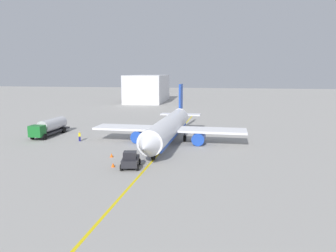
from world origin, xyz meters
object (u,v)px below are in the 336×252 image
at_px(fuel_tanker, 50,127).
at_px(safety_cone_nose, 113,165).
at_px(airplane, 169,128).
at_px(safety_cone_wingtip, 112,155).
at_px(refueling_worker, 80,136).
at_px(pushback_tug, 130,160).

xyz_separation_m(fuel_tanker, safety_cone_nose, (17.71, 19.01, -1.45)).
distance_m(airplane, safety_cone_wingtip, 12.79).
xyz_separation_m(airplane, safety_cone_nose, (15.44, -4.45, -2.32)).
xyz_separation_m(airplane, fuel_tanker, (-2.27, -23.46, -0.86)).
xyz_separation_m(refueling_worker, safety_cone_nose, (14.03, 11.22, -0.55)).
bearing_deg(safety_cone_nose, safety_cone_wingtip, -157.66).
relative_size(pushback_tug, safety_cone_nose, 7.09).
bearing_deg(safety_cone_wingtip, safety_cone_nose, 22.34).
relative_size(fuel_tanker, safety_cone_wingtip, 19.29).
distance_m(refueling_worker, safety_cone_nose, 17.97).
height_order(pushback_tug, safety_cone_nose, pushback_tug).
xyz_separation_m(safety_cone_nose, safety_cone_wingtip, (-4.56, -1.87, 0.01)).
bearing_deg(safety_cone_nose, refueling_worker, -141.34).
bearing_deg(airplane, pushback_tug, -7.96).
bearing_deg(airplane, safety_cone_nose, -16.09).
relative_size(airplane, refueling_worker, 19.58).
relative_size(fuel_tanker, refueling_worker, 6.35).
height_order(airplane, pushback_tug, airplane).
bearing_deg(airplane, refueling_worker, -84.86).
relative_size(fuel_tanker, safety_cone_nose, 19.68).
distance_m(fuel_tanker, safety_cone_wingtip, 21.65).
bearing_deg(fuel_tanker, pushback_tug, 50.39).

